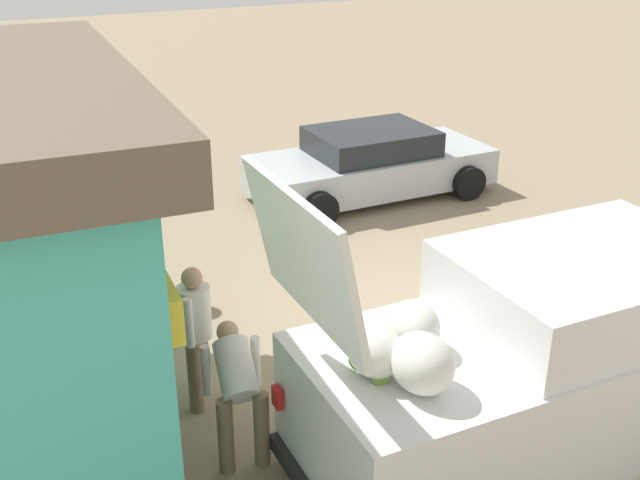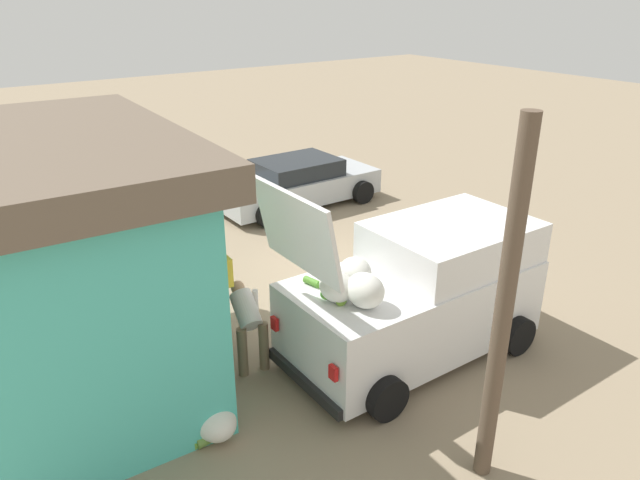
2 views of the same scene
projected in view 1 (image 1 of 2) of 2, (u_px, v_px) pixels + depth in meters
ground_plane at (403, 310)px, 10.01m from camera, size 60.00×60.00×0.00m
delivery_van at (525, 365)px, 7.02m from camera, size 2.23×4.23×3.09m
parked_sedan at (370, 164)px, 13.68m from camera, size 2.16×4.34×1.22m
vendor_standing at (196, 327)px, 7.83m from camera, size 0.51×0.46×1.58m
customer_bending at (237, 385)px, 7.10m from camera, size 0.75×0.58×1.28m
paint_bucket at (194, 298)px, 9.97m from camera, size 0.34×0.34×0.31m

